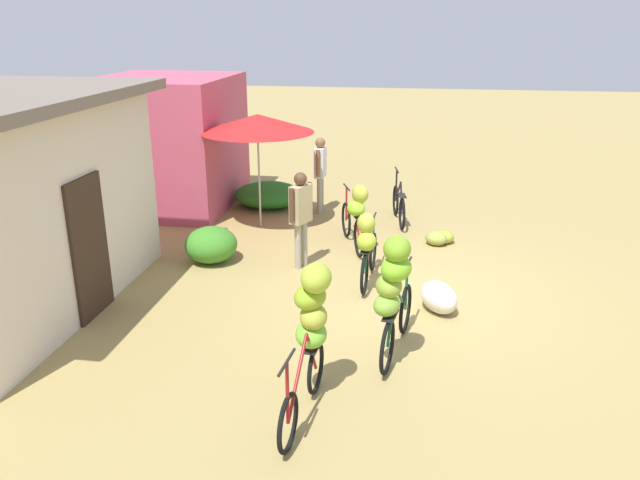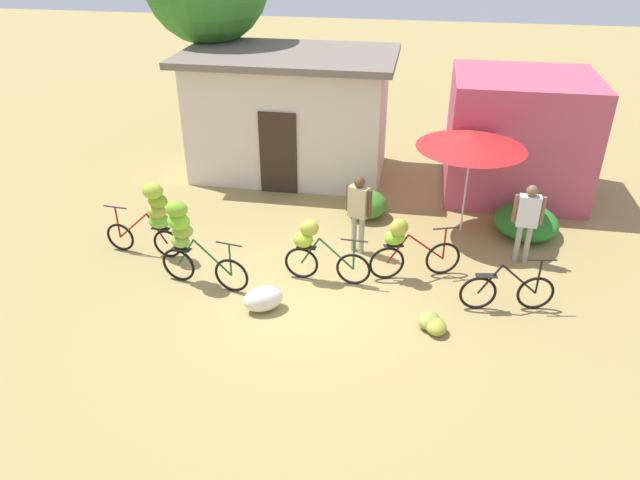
{
  "view_description": "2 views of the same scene",
  "coord_description": "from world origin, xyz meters",
  "px_view_note": "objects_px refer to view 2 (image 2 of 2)",
  "views": [
    {
      "loc": [
        -9.05,
        -0.06,
        4.01
      ],
      "look_at": [
        0.17,
        1.4,
        0.7
      ],
      "focal_mm": 35.23,
      "sensor_mm": 36.0,
      "label": 1
    },
    {
      "loc": [
        1.78,
        -8.76,
        6.21
      ],
      "look_at": [
        0.11,
        0.89,
        0.72
      ],
      "focal_mm": 33.81,
      "sensor_mm": 36.0,
      "label": 2
    }
  ],
  "objects_px": {
    "building_low": "(290,114)",
    "bicycle_by_shop": "(405,245)",
    "shop_pink": "(518,136)",
    "market_umbrella": "(472,139)",
    "person_vendor": "(528,216)",
    "bicycle_leftmost": "(154,213)",
    "bicycle_center_loaded": "(315,247)",
    "bicycle_near_pile": "(186,236)",
    "bicycle_rightmost": "(507,292)",
    "person_bystander": "(359,207)",
    "produce_sack": "(263,299)",
    "banana_pile_on_ground": "(432,323)"
  },
  "relations": [
    {
      "from": "market_umbrella",
      "to": "shop_pink",
      "type": "bearing_deg",
      "value": 62.38
    },
    {
      "from": "market_umbrella",
      "to": "bicycle_center_loaded",
      "type": "distance_m",
      "value": 3.91
    },
    {
      "from": "shop_pink",
      "to": "bicycle_near_pile",
      "type": "bearing_deg",
      "value": -139.8
    },
    {
      "from": "bicycle_near_pile",
      "to": "bicycle_center_loaded",
      "type": "distance_m",
      "value": 2.34
    },
    {
      "from": "bicycle_leftmost",
      "to": "produce_sack",
      "type": "height_order",
      "value": "bicycle_leftmost"
    },
    {
      "from": "bicycle_leftmost",
      "to": "banana_pile_on_ground",
      "type": "bearing_deg",
      "value": -15.53
    },
    {
      "from": "building_low",
      "to": "bicycle_by_shop",
      "type": "bearing_deg",
      "value": -56.08
    },
    {
      "from": "produce_sack",
      "to": "bicycle_near_pile",
      "type": "bearing_deg",
      "value": 158.73
    },
    {
      "from": "bicycle_by_shop",
      "to": "person_vendor",
      "type": "xyz_separation_m",
      "value": [
        2.26,
        1.0,
        0.29
      ]
    },
    {
      "from": "building_low",
      "to": "bicycle_rightmost",
      "type": "height_order",
      "value": "building_low"
    },
    {
      "from": "building_low",
      "to": "bicycle_rightmost",
      "type": "xyz_separation_m",
      "value": [
        5.0,
        -5.45,
        -1.2
      ]
    },
    {
      "from": "bicycle_by_shop",
      "to": "market_umbrella",
      "type": "bearing_deg",
      "value": 61.0
    },
    {
      "from": "shop_pink",
      "to": "bicycle_rightmost",
      "type": "xyz_separation_m",
      "value": [
        -0.57,
        -5.15,
        -1.06
      ]
    },
    {
      "from": "banana_pile_on_ground",
      "to": "bicycle_by_shop",
      "type": "bearing_deg",
      "value": 110.3
    },
    {
      "from": "bicycle_center_loaded",
      "to": "bicycle_by_shop",
      "type": "distance_m",
      "value": 1.65
    },
    {
      "from": "building_low",
      "to": "shop_pink",
      "type": "distance_m",
      "value": 5.58
    },
    {
      "from": "banana_pile_on_ground",
      "to": "person_bystander",
      "type": "bearing_deg",
      "value": 123.04
    },
    {
      "from": "bicycle_near_pile",
      "to": "bicycle_center_loaded",
      "type": "height_order",
      "value": "bicycle_near_pile"
    },
    {
      "from": "bicycle_center_loaded",
      "to": "bicycle_rightmost",
      "type": "bearing_deg",
      "value": -5.97
    },
    {
      "from": "bicycle_leftmost",
      "to": "market_umbrella",
      "type": "bearing_deg",
      "value": 19.15
    },
    {
      "from": "bicycle_near_pile",
      "to": "shop_pink",
      "type": "bearing_deg",
      "value": 40.2
    },
    {
      "from": "bicycle_leftmost",
      "to": "produce_sack",
      "type": "distance_m",
      "value": 2.99
    },
    {
      "from": "banana_pile_on_ground",
      "to": "person_vendor",
      "type": "height_order",
      "value": "person_vendor"
    },
    {
      "from": "bicycle_rightmost",
      "to": "person_bystander",
      "type": "xyz_separation_m",
      "value": [
        -2.78,
        1.53,
        0.65
      ]
    },
    {
      "from": "banana_pile_on_ground",
      "to": "person_vendor",
      "type": "distance_m",
      "value": 3.17
    },
    {
      "from": "bicycle_near_pile",
      "to": "person_vendor",
      "type": "xyz_separation_m",
      "value": [
        6.14,
        1.86,
        0.0
      ]
    },
    {
      "from": "bicycle_leftmost",
      "to": "bicycle_center_loaded",
      "type": "relative_size",
      "value": 1.01
    },
    {
      "from": "bicycle_center_loaded",
      "to": "person_bystander",
      "type": "xyz_separation_m",
      "value": [
        0.65,
        1.17,
        0.31
      ]
    },
    {
      "from": "shop_pink",
      "to": "bicycle_center_loaded",
      "type": "relative_size",
      "value": 1.96
    },
    {
      "from": "building_low",
      "to": "produce_sack",
      "type": "xyz_separation_m",
      "value": [
        0.85,
        -6.2,
        -1.34
      ]
    },
    {
      "from": "shop_pink",
      "to": "bicycle_by_shop",
      "type": "bearing_deg",
      "value": -118.26
    },
    {
      "from": "person_bystander",
      "to": "bicycle_near_pile",
      "type": "bearing_deg",
      "value": -150.17
    },
    {
      "from": "bicycle_by_shop",
      "to": "shop_pink",
      "type": "bearing_deg",
      "value": 61.74
    },
    {
      "from": "bicycle_center_loaded",
      "to": "bicycle_by_shop",
      "type": "bearing_deg",
      "value": 12.46
    },
    {
      "from": "bicycle_center_loaded",
      "to": "building_low",
      "type": "bearing_deg",
      "value": 107.15
    },
    {
      "from": "market_umbrella",
      "to": "bicycle_near_pile",
      "type": "height_order",
      "value": "market_umbrella"
    },
    {
      "from": "bicycle_leftmost",
      "to": "bicycle_center_loaded",
      "type": "xyz_separation_m",
      "value": [
        3.25,
        -0.33,
        -0.25
      ]
    },
    {
      "from": "market_umbrella",
      "to": "bicycle_near_pile",
      "type": "distance_m",
      "value": 5.91
    },
    {
      "from": "person_bystander",
      "to": "bicycle_rightmost",
      "type": "bearing_deg",
      "value": -28.88
    },
    {
      "from": "shop_pink",
      "to": "person_bystander",
      "type": "distance_m",
      "value": 4.95
    },
    {
      "from": "bicycle_leftmost",
      "to": "person_bystander",
      "type": "bearing_deg",
      "value": 12.19
    },
    {
      "from": "building_low",
      "to": "person_bystander",
      "type": "distance_m",
      "value": 4.54
    },
    {
      "from": "shop_pink",
      "to": "person_vendor",
      "type": "height_order",
      "value": "shop_pink"
    },
    {
      "from": "produce_sack",
      "to": "shop_pink",
      "type": "bearing_deg",
      "value": 51.31
    },
    {
      "from": "building_low",
      "to": "bicycle_rightmost",
      "type": "distance_m",
      "value": 7.49
    },
    {
      "from": "building_low",
      "to": "banana_pile_on_ground",
      "type": "xyz_separation_m",
      "value": [
        3.75,
        -6.27,
        -1.43
      ]
    },
    {
      "from": "market_umbrella",
      "to": "bicycle_rightmost",
      "type": "relative_size",
      "value": 1.39
    },
    {
      "from": "building_low",
      "to": "market_umbrella",
      "type": "bearing_deg",
      "value": -31.78
    },
    {
      "from": "market_umbrella",
      "to": "person_bystander",
      "type": "xyz_separation_m",
      "value": [
        -2.1,
        -1.24,
        -1.08
      ]
    },
    {
      "from": "shop_pink",
      "to": "produce_sack",
      "type": "distance_m",
      "value": 7.65
    }
  ]
}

